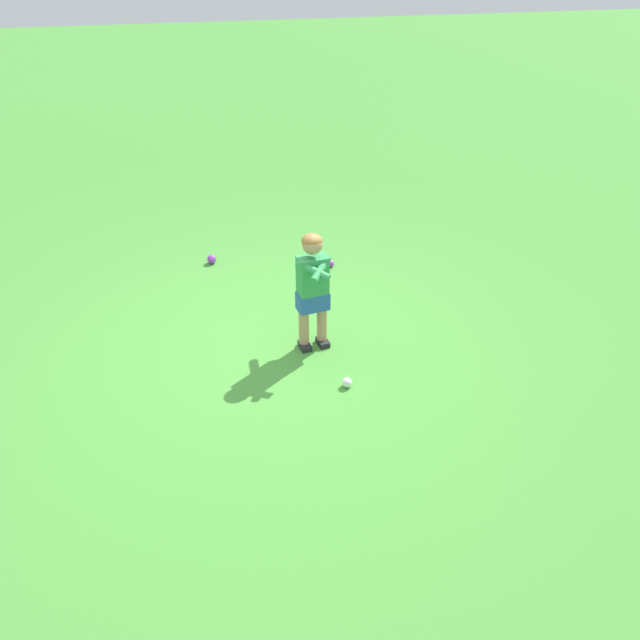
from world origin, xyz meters
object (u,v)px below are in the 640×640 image
play_ball_midfield (212,259)px  play_ball_near_batter (331,264)px  play_ball_center_lawn (347,382)px  child_batter (313,281)px

play_ball_midfield → play_ball_near_batter: (-1.26, 0.35, -0.01)m
play_ball_near_batter → play_ball_center_lawn: 2.12m
play_ball_midfield → play_ball_near_batter: bearing=164.4°
play_ball_midfield → play_ball_near_batter: size_ratio=1.33×
play_ball_center_lawn → play_ball_near_batter: bearing=-99.2°
child_batter → play_ball_center_lawn: 0.90m
child_batter → play_ball_midfield: bearing=-66.6°
child_batter → play_ball_midfield: 2.05m
child_batter → play_ball_center_lawn: (-0.15, 0.65, -0.61)m
child_batter → play_ball_near_batter: (-0.49, -1.44, -0.61)m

